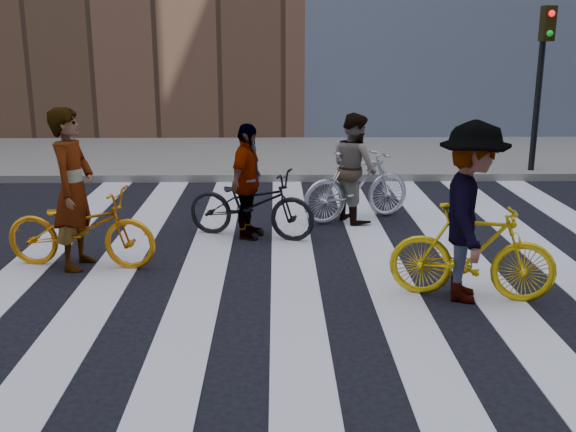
{
  "coord_description": "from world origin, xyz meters",
  "views": [
    {
      "loc": [
        -0.76,
        -7.9,
        2.77
      ],
      "look_at": [
        -0.61,
        0.3,
        0.58
      ],
      "focal_mm": 42.0,
      "sensor_mm": 36.0,
      "label": 1
    }
  ],
  "objects_px": {
    "rider_rear": "(247,182)",
    "bike_silver_mid": "(357,186)",
    "bike_yellow_right": "(472,252)",
    "bike_dark_rear": "(251,204)",
    "rider_left": "(73,189)",
    "traffic_signal": "(543,62)",
    "bike_yellow_left": "(81,228)",
    "rider_right": "(471,212)",
    "rider_mid": "(354,168)"
  },
  "relations": [
    {
      "from": "bike_yellow_left",
      "to": "rider_rear",
      "type": "xyz_separation_m",
      "value": [
        2.0,
        1.22,
        0.32
      ]
    },
    {
      "from": "rider_mid",
      "to": "bike_yellow_right",
      "type": "bearing_deg",
      "value": 171.99
    },
    {
      "from": "bike_dark_rear",
      "to": "rider_right",
      "type": "xyz_separation_m",
      "value": [
        2.41,
        -2.35,
        0.48
      ]
    },
    {
      "from": "rider_right",
      "to": "bike_silver_mid",
      "type": "bearing_deg",
      "value": 27.74
    },
    {
      "from": "bike_yellow_right",
      "to": "rider_rear",
      "type": "height_order",
      "value": "rider_rear"
    },
    {
      "from": "bike_yellow_left",
      "to": "bike_yellow_right",
      "type": "relative_size",
      "value": 1.07
    },
    {
      "from": "traffic_signal",
      "to": "bike_dark_rear",
      "type": "bearing_deg",
      "value": -143.89
    },
    {
      "from": "traffic_signal",
      "to": "rider_rear",
      "type": "relative_size",
      "value": 2.05
    },
    {
      "from": "rider_right",
      "to": "rider_rear",
      "type": "bearing_deg",
      "value": 59.92
    },
    {
      "from": "rider_mid",
      "to": "bike_silver_mid",
      "type": "bearing_deg",
      "value": -113.83
    },
    {
      "from": "bike_dark_rear",
      "to": "traffic_signal",
      "type": "bearing_deg",
      "value": -36.14
    },
    {
      "from": "rider_left",
      "to": "rider_rear",
      "type": "xyz_separation_m",
      "value": [
        2.05,
        1.22,
        -0.17
      ]
    },
    {
      "from": "bike_yellow_left",
      "to": "bike_dark_rear",
      "type": "bearing_deg",
      "value": -51.4
    },
    {
      "from": "traffic_signal",
      "to": "bike_yellow_left",
      "type": "height_order",
      "value": "traffic_signal"
    },
    {
      "from": "rider_mid",
      "to": "rider_rear",
      "type": "relative_size",
      "value": 1.03
    },
    {
      "from": "bike_yellow_left",
      "to": "rider_right",
      "type": "distance_m",
      "value": 4.63
    },
    {
      "from": "bike_dark_rear",
      "to": "rider_left",
      "type": "xyz_separation_m",
      "value": [
        -2.1,
        -1.22,
        0.5
      ]
    },
    {
      "from": "rider_left",
      "to": "rider_right",
      "type": "xyz_separation_m",
      "value": [
        4.51,
        -1.13,
        -0.02
      ]
    },
    {
      "from": "bike_silver_mid",
      "to": "rider_left",
      "type": "bearing_deg",
      "value": 95.7
    },
    {
      "from": "rider_right",
      "to": "rider_rear",
      "type": "height_order",
      "value": "rider_right"
    },
    {
      "from": "bike_dark_rear",
      "to": "rider_right",
      "type": "relative_size",
      "value": 0.96
    },
    {
      "from": "bike_yellow_right",
      "to": "rider_mid",
      "type": "relative_size",
      "value": 1.05
    },
    {
      "from": "bike_yellow_right",
      "to": "rider_right",
      "type": "xyz_separation_m",
      "value": [
        -0.05,
        0.0,
        0.44
      ]
    },
    {
      "from": "bike_yellow_left",
      "to": "rider_right",
      "type": "height_order",
      "value": "rider_right"
    },
    {
      "from": "bike_silver_mid",
      "to": "bike_dark_rear",
      "type": "relative_size",
      "value": 0.98
    },
    {
      "from": "bike_silver_mid",
      "to": "rider_left",
      "type": "height_order",
      "value": "rider_left"
    },
    {
      "from": "rider_rear",
      "to": "bike_yellow_left",
      "type": "bearing_deg",
      "value": 139.23
    },
    {
      "from": "traffic_signal",
      "to": "bike_silver_mid",
      "type": "bearing_deg",
      "value": -141.17
    },
    {
      "from": "traffic_signal",
      "to": "bike_yellow_right",
      "type": "xyz_separation_m",
      "value": [
        -3.05,
        -6.38,
        -1.75
      ]
    },
    {
      "from": "traffic_signal",
      "to": "bike_yellow_left",
      "type": "xyz_separation_m",
      "value": [
        -7.56,
        -5.25,
        -1.79
      ]
    },
    {
      "from": "bike_yellow_right",
      "to": "traffic_signal",
      "type": "bearing_deg",
      "value": -12.01
    },
    {
      "from": "rider_mid",
      "to": "rider_rear",
      "type": "distance_m",
      "value": 1.82
    },
    {
      "from": "bike_yellow_right",
      "to": "rider_rear",
      "type": "bearing_deg",
      "value": 60.49
    },
    {
      "from": "rider_rear",
      "to": "bike_silver_mid",
      "type": "bearing_deg",
      "value": -44.41
    },
    {
      "from": "rider_mid",
      "to": "rider_right",
      "type": "relative_size",
      "value": 0.86
    },
    {
      "from": "rider_mid",
      "to": "bike_yellow_left",
      "type": "bearing_deg",
      "value": 96.38
    },
    {
      "from": "rider_left",
      "to": "rider_mid",
      "type": "xyz_separation_m",
      "value": [
        3.65,
        2.09,
        -0.15
      ]
    },
    {
      "from": "bike_yellow_left",
      "to": "rider_right",
      "type": "bearing_deg",
      "value": -96.45
    },
    {
      "from": "rider_left",
      "to": "rider_rear",
      "type": "height_order",
      "value": "rider_left"
    },
    {
      "from": "traffic_signal",
      "to": "rider_rear",
      "type": "distance_m",
      "value": 7.03
    },
    {
      "from": "bike_yellow_right",
      "to": "rider_mid",
      "type": "bearing_deg",
      "value": 29.4
    },
    {
      "from": "bike_yellow_right",
      "to": "bike_dark_rear",
      "type": "xyz_separation_m",
      "value": [
        -2.46,
        2.35,
        -0.04
      ]
    },
    {
      "from": "bike_silver_mid",
      "to": "rider_rear",
      "type": "relative_size",
      "value": 1.13
    },
    {
      "from": "bike_yellow_left",
      "to": "bike_silver_mid",
      "type": "height_order",
      "value": "bike_silver_mid"
    },
    {
      "from": "rider_left",
      "to": "rider_mid",
      "type": "height_order",
      "value": "rider_left"
    },
    {
      "from": "rider_right",
      "to": "bike_yellow_left",
      "type": "bearing_deg",
      "value": 89.38
    },
    {
      "from": "bike_dark_rear",
      "to": "bike_yellow_right",
      "type": "bearing_deg",
      "value": -115.91
    },
    {
      "from": "rider_left",
      "to": "rider_right",
      "type": "height_order",
      "value": "rider_left"
    },
    {
      "from": "bike_silver_mid",
      "to": "rider_left",
      "type": "xyz_separation_m",
      "value": [
        -3.7,
        -2.09,
        0.43
      ]
    },
    {
      "from": "bike_silver_mid",
      "to": "rider_mid",
      "type": "height_order",
      "value": "rider_mid"
    }
  ]
}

